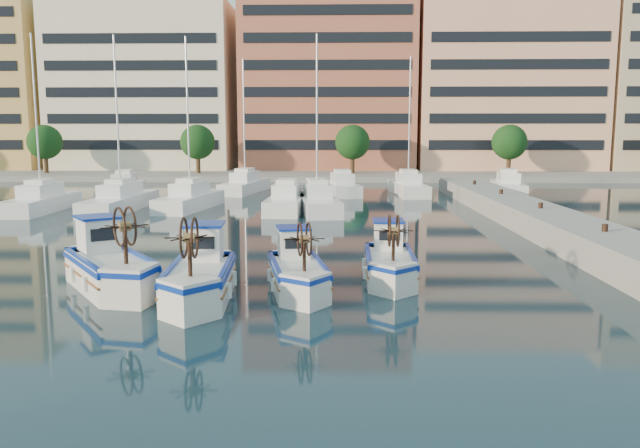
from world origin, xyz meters
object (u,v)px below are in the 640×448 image
(fishing_boat_a, at_px, (108,265))
(fishing_boat_b, at_px, (201,274))
(fishing_boat_d, at_px, (389,260))
(fishing_boat_c, at_px, (297,270))

(fishing_boat_a, bearing_deg, fishing_boat_b, -53.97)
(fishing_boat_b, bearing_deg, fishing_boat_d, 19.70)
(fishing_boat_b, bearing_deg, fishing_boat_c, 16.35)
(fishing_boat_b, distance_m, fishing_boat_d, 6.65)
(fishing_boat_d, bearing_deg, fishing_boat_b, -155.12)
(fishing_boat_d, bearing_deg, fishing_boat_c, -152.15)
(fishing_boat_a, height_order, fishing_boat_c, fishing_boat_a)
(fishing_boat_c, distance_m, fishing_boat_d, 3.53)
(fishing_boat_a, xyz_separation_m, fishing_boat_c, (6.24, -0.01, -0.12))
(fishing_boat_c, bearing_deg, fishing_boat_a, 168.92)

